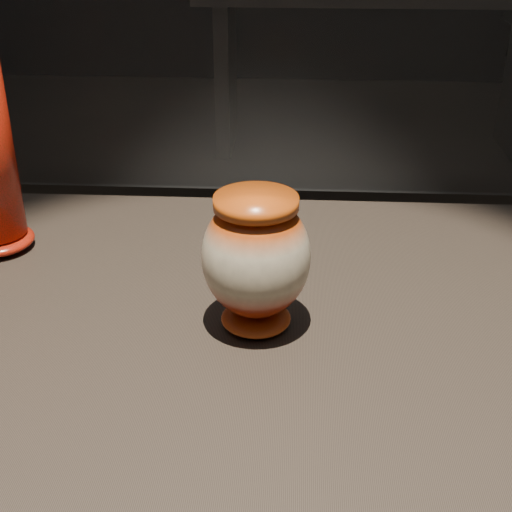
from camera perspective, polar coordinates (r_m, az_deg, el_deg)
The scene contains 3 objects.
display_plinth at distance 1.14m, azimuth -0.54°, elevation -16.14°, with size 2.00×0.80×0.90m.
main_vase at distance 0.90m, azimuth -0.00°, elevation -0.19°, with size 0.16×0.16×0.19m.
back_shelf at distance 4.24m, azimuth 9.54°, elevation 16.66°, with size 2.00×0.60×0.90m.
Camera 1 is at (0.06, -0.82, 1.42)m, focal length 50.00 mm.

